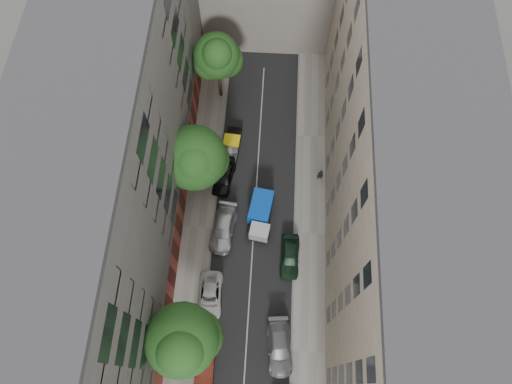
# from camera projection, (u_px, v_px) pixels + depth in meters

# --- Properties ---
(ground) EXTENTS (120.00, 120.00, 0.00)m
(ground) POSITION_uv_depth(u_px,v_px,m) (254.00, 231.00, 44.84)
(ground) COLOR #4C4C49
(ground) RESTS_ON ground
(road_surface) EXTENTS (8.00, 44.00, 0.02)m
(road_surface) POSITION_uv_depth(u_px,v_px,m) (254.00, 231.00, 44.83)
(road_surface) COLOR black
(road_surface) RESTS_ON ground
(sidewalk_left) EXTENTS (3.00, 44.00, 0.15)m
(sidewalk_left) POSITION_uv_depth(u_px,v_px,m) (198.00, 227.00, 44.90)
(sidewalk_left) COLOR gray
(sidewalk_left) RESTS_ON ground
(sidewalk_right) EXTENTS (3.00, 44.00, 0.15)m
(sidewalk_right) POSITION_uv_depth(u_px,v_px,m) (310.00, 233.00, 44.65)
(sidewalk_right) COLOR gray
(sidewalk_right) RESTS_ON ground
(building_left) EXTENTS (8.00, 44.00, 20.00)m
(building_left) POSITION_uv_depth(u_px,v_px,m) (114.00, 182.00, 35.91)
(building_left) COLOR #514E4B
(building_left) RESTS_ON ground
(building_right) EXTENTS (8.00, 44.00, 20.00)m
(building_right) POSITION_uv_depth(u_px,v_px,m) (394.00, 198.00, 35.41)
(building_right) COLOR #C2AE97
(building_right) RESTS_ON ground
(tarp_truck) EXTENTS (2.61, 5.10, 2.24)m
(tarp_truck) POSITION_uv_depth(u_px,v_px,m) (261.00, 215.00, 44.19)
(tarp_truck) COLOR black
(tarp_truck) RESTS_ON ground
(car_left_1) EXTENTS (1.61, 4.55, 1.50)m
(car_left_1) POSITION_uv_depth(u_px,v_px,m) (205.00, 363.00, 39.29)
(car_left_1) COLOR #4C180F
(car_left_1) RESTS_ON ground
(car_left_2) EXTENTS (2.25, 4.67, 1.28)m
(car_left_2) POSITION_uv_depth(u_px,v_px,m) (210.00, 296.00, 41.68)
(car_left_2) COLOR silver
(car_left_2) RESTS_ON ground
(car_left_3) EXTENTS (2.73, 5.40, 1.50)m
(car_left_3) POSITION_uv_depth(u_px,v_px,m) (223.00, 228.00, 44.14)
(car_left_3) COLOR silver
(car_left_3) RESTS_ON ground
(car_left_4) EXTENTS (2.42, 4.59, 1.49)m
(car_left_4) POSITION_uv_depth(u_px,v_px,m) (224.00, 176.00, 46.37)
(car_left_4) COLOR black
(car_left_4) RESTS_ON ground
(car_left_5) EXTENTS (1.85, 4.41, 1.42)m
(car_left_5) POSITION_uv_depth(u_px,v_px,m) (232.00, 146.00, 47.81)
(car_left_5) COLOR black
(car_left_5) RESTS_ON ground
(car_right_1) EXTENTS (2.54, 5.24, 1.47)m
(car_right_1) POSITION_uv_depth(u_px,v_px,m) (280.00, 347.00, 39.83)
(car_right_1) COLOR slate
(car_right_1) RESTS_ON ground
(car_right_2) EXTENTS (1.86, 4.44, 1.50)m
(car_right_2) POSITION_uv_depth(u_px,v_px,m) (290.00, 256.00, 43.04)
(car_right_2) COLOR black
(car_right_2) RESTS_ON ground
(tree_near) EXTENTS (5.77, 5.56, 10.48)m
(tree_near) POSITION_uv_depth(u_px,v_px,m) (183.00, 342.00, 33.75)
(tree_near) COLOR #382619
(tree_near) RESTS_ON sidewalk_left
(tree_mid) EXTENTS (6.24, 6.10, 8.54)m
(tree_mid) POSITION_uv_depth(u_px,v_px,m) (195.00, 160.00, 41.78)
(tree_mid) COLOR #382619
(tree_mid) RESTS_ON sidewalk_left
(tree_far) EXTENTS (4.95, 4.62, 9.20)m
(tree_far) POSITION_uv_depth(u_px,v_px,m) (218.00, 58.00, 45.16)
(tree_far) COLOR #382619
(tree_far) RESTS_ON sidewalk_left
(lamp_post) EXTENTS (0.36, 0.36, 6.37)m
(lamp_post) POSITION_uv_depth(u_px,v_px,m) (195.00, 321.00, 37.45)
(lamp_post) COLOR #175226
(lamp_post) RESTS_ON sidewalk_left
(pedestrian) EXTENTS (0.64, 0.42, 1.75)m
(pedestrian) POSITION_uv_depth(u_px,v_px,m) (320.00, 175.00, 46.13)
(pedestrian) COLOR black
(pedestrian) RESTS_ON sidewalk_right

